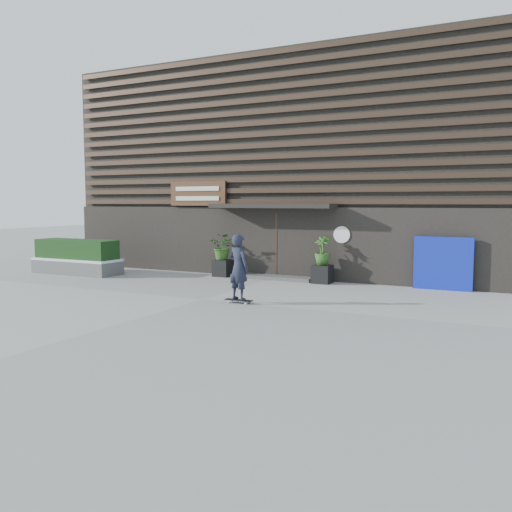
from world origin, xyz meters
The scene contains 12 objects.
ground centered at (0.00, 0.00, 0.00)m, with size 80.00×80.00×0.00m, color #979690.
entrance_step centered at (0.00, 4.60, 0.06)m, with size 3.00×0.80×0.12m, color #464644.
planter_pot_left centered at (-1.90, 4.40, 0.30)m, with size 0.60×0.60×0.60m, color black.
bamboo_left centered at (-1.90, 4.40, 1.08)m, with size 0.86×0.75×0.96m, color #2D591E.
planter_pot_right centered at (1.90, 4.40, 0.30)m, with size 0.60×0.60×0.60m, color black.
bamboo_right centered at (1.90, 4.40, 1.08)m, with size 0.54×0.54×0.96m, color #2D591E.
raised_bed centered at (-7.20, 2.59, 0.25)m, with size 3.50×1.20×0.50m, color #51514E.
snow_layer centered at (-7.20, 2.59, 0.54)m, with size 3.50×1.20×0.08m, color white.
hedge centered at (-7.20, 2.59, 0.93)m, with size 3.30×1.00×0.70m, color #143312.
blue_tarp centered at (5.67, 4.70, 0.81)m, with size 1.74×0.12×1.63m, color #0C1AA3.
building centered at (0.00, 9.96, 3.99)m, with size 18.00×11.00×8.00m.
skateboarder centered at (1.17, -0.05, 0.96)m, with size 0.78×0.58×1.84m.
Camera 1 is at (8.03, -12.65, 2.66)m, focal length 38.43 mm.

